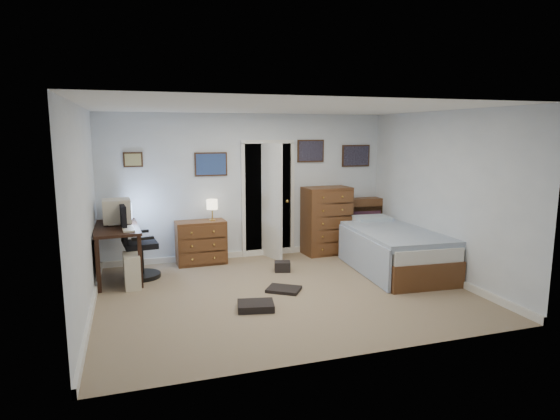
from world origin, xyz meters
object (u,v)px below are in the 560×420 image
at_px(computer_desk, 110,238).
at_px(bed, 392,249).
at_px(low_dresser, 201,242).
at_px(tall_dresser, 326,221).
at_px(office_chair, 137,250).

distance_m(computer_desk, bed, 4.38).
bearing_deg(low_dresser, bed, -26.27).
bearing_deg(low_dresser, computer_desk, -167.29).
bearing_deg(computer_desk, tall_dresser, 1.53).
xyz_separation_m(computer_desk, bed, (4.28, -0.91, -0.27)).
distance_m(low_dresser, tall_dresser, 2.28).
bearing_deg(bed, office_chair, 172.59).
bearing_deg(office_chair, low_dresser, 20.19).
bearing_deg(bed, tall_dresser, 119.36).
height_order(computer_desk, office_chair, office_chair).
relative_size(office_chair, bed, 0.50).
relative_size(tall_dresser, bed, 0.53).
height_order(low_dresser, tall_dresser, tall_dresser).
distance_m(office_chair, tall_dresser, 3.34).
bearing_deg(tall_dresser, computer_desk, -178.57).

